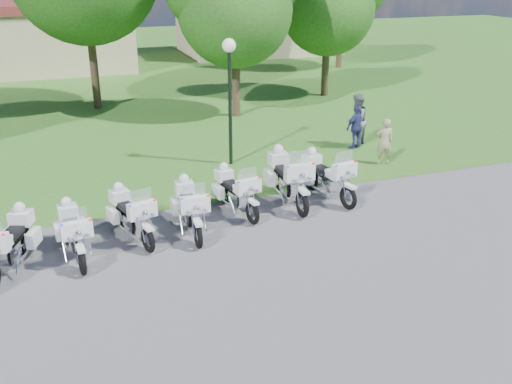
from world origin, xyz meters
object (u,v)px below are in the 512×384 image
object	(u,v)px
motorcycle_5	(236,190)
motorcycle_6	(288,177)
motorcycle_2	(73,232)
lamp_post	(229,71)
motorcycle_1	(9,242)
motorcycle_3	(131,214)
motorcycle_7	(327,175)
bystander_c	(356,127)
bystander_b	(356,120)
motorcycle_4	(190,207)
bystander_a	(384,142)

from	to	relation	value
motorcycle_5	motorcycle_6	size ratio (longest dim) A/B	0.83
motorcycle_2	lamp_post	distance (m)	7.77
motorcycle_1	motorcycle_3	distance (m)	2.84
motorcycle_7	bystander_c	distance (m)	4.95
motorcycle_2	lamp_post	size ratio (longest dim) A/B	0.53
motorcycle_6	bystander_b	bearing A→B (deg)	-135.44
motorcycle_2	lamp_post	world-z (taller)	lamp_post
motorcycle_5	motorcycle_4	bearing A→B (deg)	17.06
motorcycle_6	motorcycle_7	xyz separation A→B (m)	(1.18, -0.07, -0.07)
motorcycle_3	lamp_post	size ratio (longest dim) A/B	0.53
lamp_post	motorcycle_6	bearing A→B (deg)	-81.79
motorcycle_4	motorcycle_6	distance (m)	3.20
bystander_c	motorcycle_6	bearing A→B (deg)	27.32
motorcycle_2	motorcycle_5	distance (m)	4.46
motorcycle_5	bystander_c	bearing A→B (deg)	-156.35
motorcycle_7	bystander_a	world-z (taller)	motorcycle_7
lamp_post	bystander_b	xyz separation A→B (m)	(4.96, 0.36, -2.16)
motorcycle_5	bystander_c	world-z (taller)	bystander_c
motorcycle_1	motorcycle_2	xyz separation A→B (m)	(1.36, 0.15, -0.04)
motorcycle_1	motorcycle_3	xyz separation A→B (m)	(2.75, 0.69, -0.03)
motorcycle_1	motorcycle_4	world-z (taller)	motorcycle_1
motorcycle_7	motorcycle_1	bearing A→B (deg)	-1.43
motorcycle_5	bystander_b	world-z (taller)	bystander_b
motorcycle_1	bystander_c	world-z (taller)	bystander_c
motorcycle_3	bystander_c	xyz separation A→B (m)	(8.80, 4.57, 0.17)
motorcycle_4	bystander_b	bearing A→B (deg)	-143.40
bystander_a	lamp_post	bearing A→B (deg)	-6.55
motorcycle_2	motorcycle_3	bearing A→B (deg)	-164.49
motorcycle_1	lamp_post	xyz separation A→B (m)	(6.73, 5.16, 2.48)
motorcycle_7	lamp_post	bearing A→B (deg)	-76.42
motorcycle_2	bystander_a	world-z (taller)	bystander_a
motorcycle_4	motorcycle_7	bearing A→B (deg)	-165.66
bystander_c	bystander_b	bearing A→B (deg)	-131.32
motorcycle_2	motorcycle_6	world-z (taller)	motorcycle_6
lamp_post	motorcycle_5	bearing A→B (deg)	-105.60
lamp_post	bystander_b	bearing A→B (deg)	4.13
motorcycle_3	bystander_a	xyz separation A→B (m)	(8.83, 2.71, 0.15)
motorcycle_6	bystander_b	world-z (taller)	bystander_b
motorcycle_6	bystander_c	distance (m)	5.71
motorcycle_1	motorcycle_6	world-z (taller)	motorcycle_6
motorcycle_6	bystander_a	distance (m)	4.72
motorcycle_5	motorcycle_6	bearing A→B (deg)	175.82
lamp_post	bystander_a	bearing A→B (deg)	-19.96
motorcycle_1	motorcycle_4	bearing A→B (deg)	-151.09
motorcycle_6	lamp_post	bearing A→B (deg)	-79.61
motorcycle_7	bystander_c	xyz separation A→B (m)	(3.11, 3.85, 0.13)
motorcycle_5	bystander_a	size ratio (longest dim) A/B	1.40
bystander_a	bystander_b	xyz separation A→B (m)	(0.11, 2.12, 0.19)
bystander_a	motorcycle_2	bearing A→B (deg)	31.05
motorcycle_7	motorcycle_4	bearing A→B (deg)	0.31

